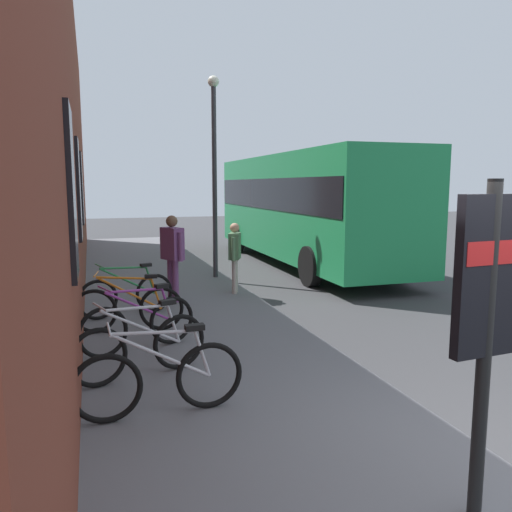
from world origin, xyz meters
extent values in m
plane|color=#38383A|center=(6.00, -1.00, 0.00)|extent=(60.00, 60.00, 0.00)
cube|color=slate|center=(8.00, 1.75, 0.06)|extent=(24.00, 3.50, 0.12)
cube|color=brown|center=(9.00, 3.80, 3.59)|extent=(22.00, 0.60, 7.18)
cube|color=black|center=(2.00, 3.48, 2.40)|extent=(0.90, 0.06, 1.60)
cube|color=black|center=(5.50, 3.48, 2.40)|extent=(0.90, 0.06, 1.60)
cube|color=black|center=(9.00, 3.48, 2.40)|extent=(0.90, 0.06, 1.60)
torus|color=black|center=(1.91, 3.24, 0.48)|extent=(0.08, 0.72, 0.72)
torus|color=black|center=(1.94, 2.19, 0.48)|extent=(0.08, 0.72, 0.72)
cylinder|color=silver|center=(1.92, 2.69, 0.76)|extent=(0.06, 1.02, 0.58)
cylinder|color=silver|center=(1.92, 2.77, 1.00)|extent=(0.06, 0.85, 0.09)
cylinder|color=silver|center=(1.94, 2.27, 0.73)|extent=(0.04, 0.19, 0.51)
cube|color=black|center=(1.93, 2.34, 1.02)|extent=(0.11, 0.20, 0.06)
cylinder|color=silver|center=(1.91, 3.19, 1.08)|extent=(0.48, 0.04, 0.02)
torus|color=black|center=(2.88, 3.31, 0.48)|extent=(0.27, 0.71, 0.72)
torus|color=black|center=(3.19, 2.30, 0.48)|extent=(0.27, 0.71, 0.72)
cylinder|color=silver|center=(3.05, 2.78, 0.76)|extent=(0.33, 0.98, 0.58)
cylinder|color=silver|center=(3.02, 2.85, 1.00)|extent=(0.28, 0.83, 0.09)
cylinder|color=silver|center=(3.17, 2.37, 0.73)|extent=(0.09, 0.19, 0.51)
cube|color=black|center=(3.15, 2.45, 1.02)|extent=(0.15, 0.22, 0.06)
cylinder|color=silver|center=(2.90, 3.26, 1.08)|extent=(0.47, 0.16, 0.02)
torus|color=black|center=(3.91, 3.22, 0.48)|extent=(0.29, 0.70, 0.72)
torus|color=black|center=(4.26, 2.23, 0.48)|extent=(0.29, 0.70, 0.72)
cylinder|color=#8C338C|center=(4.10, 2.70, 0.76)|extent=(0.37, 0.97, 0.58)
cylinder|color=#8C338C|center=(4.07, 2.78, 1.00)|extent=(0.31, 0.82, 0.09)
cylinder|color=#8C338C|center=(4.24, 2.30, 0.73)|extent=(0.09, 0.19, 0.51)
cube|color=black|center=(4.21, 2.37, 1.02)|extent=(0.16, 0.22, 0.06)
cylinder|color=#8C338C|center=(3.93, 3.18, 1.08)|extent=(0.46, 0.18, 0.02)
torus|color=black|center=(5.18, 3.32, 0.48)|extent=(0.16, 0.72, 0.72)
torus|color=black|center=(5.03, 2.28, 0.48)|extent=(0.16, 0.72, 0.72)
cylinder|color=orange|center=(5.10, 2.78, 0.76)|extent=(0.18, 1.01, 0.58)
cylinder|color=orange|center=(5.11, 2.85, 1.00)|extent=(0.16, 0.85, 0.09)
cylinder|color=orange|center=(5.04, 2.36, 0.73)|extent=(0.06, 0.19, 0.51)
cube|color=black|center=(5.05, 2.43, 1.02)|extent=(0.13, 0.21, 0.06)
cylinder|color=orange|center=(5.17, 3.27, 1.08)|extent=(0.48, 0.09, 0.02)
torus|color=black|center=(6.01, 3.26, 0.48)|extent=(0.24, 0.71, 0.72)
torus|color=black|center=(6.28, 2.24, 0.48)|extent=(0.24, 0.71, 0.72)
cylinder|color=#267F3F|center=(6.16, 2.73, 0.76)|extent=(0.30, 0.99, 0.58)
cylinder|color=#267F3F|center=(6.14, 2.80, 1.00)|extent=(0.25, 0.83, 0.09)
cylinder|color=#267F3F|center=(6.27, 2.32, 0.73)|extent=(0.08, 0.19, 0.51)
cube|color=black|center=(6.25, 2.39, 1.02)|extent=(0.15, 0.22, 0.06)
cylinder|color=#267F3F|center=(6.03, 3.21, 1.08)|extent=(0.47, 0.15, 0.02)
cylinder|color=black|center=(-0.39, 0.79, 1.32)|extent=(0.10, 0.10, 2.40)
cube|color=black|center=(-0.39, 0.79, 1.87)|extent=(0.12, 0.55, 1.10)
cube|color=red|center=(-0.39, 0.79, 2.03)|extent=(0.13, 0.50, 0.16)
cube|color=#1E8C4C|center=(11.44, -3.00, 1.85)|extent=(10.54, 2.68, 3.00)
cube|color=black|center=(11.44, -3.00, 2.21)|extent=(10.33, 2.71, 0.90)
cylinder|color=black|center=(8.06, -4.14, 0.50)|extent=(1.00, 0.27, 1.00)
cylinder|color=black|center=(8.10, -1.74, 0.50)|extent=(1.00, 0.27, 1.00)
cylinder|color=black|center=(14.78, -4.26, 0.50)|extent=(1.00, 0.27, 1.00)
cylinder|color=black|center=(14.82, -1.86, 0.50)|extent=(1.00, 0.27, 1.00)
cylinder|color=#723F72|center=(6.97, 1.74, 0.55)|extent=(0.13, 0.13, 0.86)
cylinder|color=#723F72|center=(7.13, 1.81, 0.55)|extent=(0.13, 0.13, 0.86)
cube|color=#723F72|center=(7.05, 1.77, 1.30)|extent=(0.56, 0.44, 0.65)
sphere|color=brown|center=(7.05, 1.77, 1.76)|extent=(0.23, 0.23, 0.23)
cylinder|color=#723F72|center=(6.79, 1.65, 1.26)|extent=(0.10, 0.10, 0.57)
cylinder|color=#723F72|center=(7.30, 1.90, 1.26)|extent=(0.10, 0.10, 0.57)
cylinder|color=#B2A599|center=(7.48, 0.33, 0.50)|extent=(0.11, 0.11, 0.76)
cylinder|color=#B2A599|center=(7.34, 0.40, 0.50)|extent=(0.11, 0.11, 0.76)
cube|color=#4C724C|center=(7.41, 0.36, 1.16)|extent=(0.49, 0.38, 0.57)
sphere|color=tan|center=(7.41, 0.36, 1.56)|extent=(0.21, 0.21, 0.21)
cylinder|color=#4C724C|center=(7.64, 0.26, 1.12)|extent=(0.09, 0.09, 0.50)
cylinder|color=#4C724C|center=(7.18, 0.47, 1.12)|extent=(0.09, 0.09, 0.50)
cylinder|color=#333338|center=(9.48, 0.30, 2.50)|extent=(0.12, 0.12, 4.75)
sphere|color=silver|center=(9.48, 0.30, 4.99)|extent=(0.28, 0.28, 0.28)
camera|label=1|loc=(-3.07, 3.32, 2.48)|focal=35.45mm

